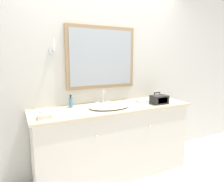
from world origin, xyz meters
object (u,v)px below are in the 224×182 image
at_px(sink_basin, 109,106).
at_px(soap_bottle, 71,102).
at_px(picture_frame, 157,96).
at_px(appliance_box, 159,100).

height_order(sink_basin, soap_bottle, sink_basin).
bearing_deg(soap_bottle, picture_frame, -3.30).
xyz_separation_m(sink_basin, soap_bottle, (-0.43, 0.22, 0.04)).
xyz_separation_m(soap_bottle, appliance_box, (1.12, -0.33, -0.01)).
relative_size(soap_bottle, appliance_box, 0.73).
height_order(soap_bottle, picture_frame, soap_bottle).
relative_size(sink_basin, soap_bottle, 3.35).
bearing_deg(sink_basin, picture_frame, 9.69).
xyz_separation_m(sink_basin, picture_frame, (0.86, 0.15, 0.03)).
distance_m(soap_bottle, appliance_box, 1.17).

